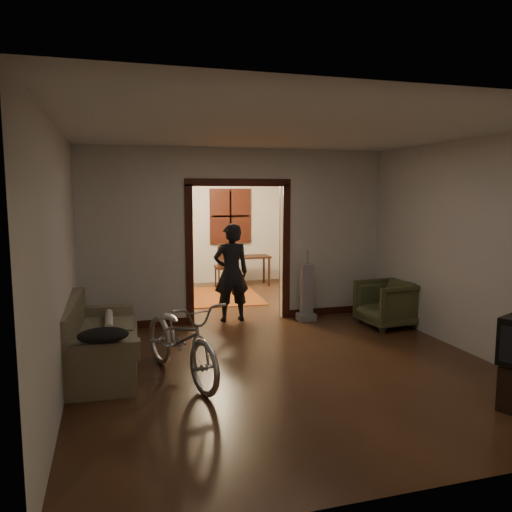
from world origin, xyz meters
name	(u,v)px	position (x,y,z in m)	size (l,w,h in m)	color
floor	(250,332)	(0.00, 0.00, 0.00)	(5.00, 8.50, 0.01)	black
ceiling	(250,144)	(0.00, 0.00, 2.80)	(5.00, 8.50, 0.01)	white
wall_back	(200,223)	(0.00, 4.25, 1.40)	(5.00, 0.02, 2.80)	beige
wall_left	(72,245)	(-2.50, 0.00, 1.40)	(0.02, 8.50, 2.80)	beige
wall_right	(398,236)	(2.50, 0.00, 1.40)	(0.02, 8.50, 2.80)	beige
partition_wall	(238,236)	(0.00, 0.75, 1.40)	(5.00, 0.14, 2.80)	beige
door_casing	(238,254)	(0.00, 0.75, 1.10)	(1.74, 0.20, 2.32)	black
far_window	(230,216)	(0.70, 4.21, 1.55)	(0.98, 0.06, 1.28)	black
chandelier	(215,179)	(0.00, 2.50, 2.35)	(0.24, 0.24, 0.24)	#FFE0A5
light_switch	(300,244)	(1.05, 0.68, 1.25)	(0.08, 0.01, 0.12)	silver
sofa	(100,335)	(-2.15, -1.07, 0.43)	(0.83, 1.85, 0.85)	brown
rolled_paper	(109,320)	(-2.05, -0.77, 0.53)	(0.10, 0.10, 0.79)	beige
jacket	(103,335)	(-2.10, -1.98, 0.68)	(0.51, 0.38, 0.15)	black
bicycle	(181,338)	(-1.27, -1.61, 0.47)	(0.62, 1.78, 0.94)	silver
armchair	(387,304)	(2.15, -0.30, 0.36)	(0.77, 0.80, 0.73)	#454929
vacuum	(306,292)	(1.07, 0.40, 0.47)	(0.29, 0.23, 0.94)	gray
person	(231,273)	(-0.12, 0.72, 0.80)	(0.59, 0.38, 1.61)	black
oriental_rug	(222,296)	(0.14, 2.64, 0.01)	(1.49, 1.95, 0.01)	maroon
locker	(147,250)	(-1.23, 4.03, 0.83)	(0.83, 0.46, 1.66)	#233520
globe	(146,200)	(-1.23, 4.03, 1.94)	(0.26, 0.26, 0.26)	#1E5972
desk	(249,271)	(1.00, 3.64, 0.33)	(0.90, 0.50, 0.66)	black
desk_chair	(225,267)	(0.39, 3.39, 0.48)	(0.43, 0.43, 0.97)	black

